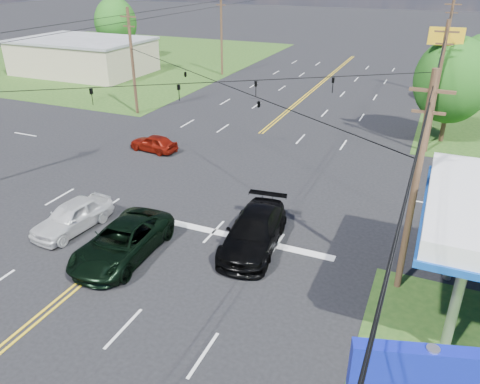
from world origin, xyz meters
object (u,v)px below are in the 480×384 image
at_px(retail_nw, 84,57).
at_px(pole_ne, 437,87).
at_px(suv_black, 254,232).
at_px(pole_nw, 132,61).
at_px(tree_far_l, 116,23).
at_px(pole_se, 415,186).
at_px(pole_left_far, 221,33).
at_px(pickup_white, 72,216).
at_px(pickup_dkgreen, 122,242).
at_px(pole_right_far, 446,46).
at_px(tree_right_a, 452,81).

distance_m(retail_nw, pole_ne, 45.02).
bearing_deg(pole_ne, suv_black, -111.87).
relative_size(pole_nw, tree_far_l, 1.09).
xyz_separation_m(pole_se, pole_left_far, (-26.00, 37.00, 0.25)).
relative_size(tree_far_l, pickup_white, 1.86).
distance_m(tree_far_l, pickup_white, 51.54).
relative_size(pole_left_far, pickup_dkgreen, 1.65).
relative_size(pole_nw, pole_right_far, 0.95).
bearing_deg(pole_right_far, pole_ne, -90.00).
bearing_deg(pole_ne, pickup_dkgreen, -120.98).
relative_size(pole_left_far, tree_far_l, 1.15).
height_order(pole_left_far, tree_far_l, pole_left_far).
height_order(pole_right_far, tree_far_l, pole_right_far).
relative_size(pole_ne, pickup_white, 2.03).
relative_size(retail_nw, tree_far_l, 1.83).
relative_size(pole_se, pole_left_far, 0.95).
distance_m(pole_se, pole_ne, 18.00).
height_order(pole_left_far, pole_right_far, same).
distance_m(pole_se, pole_right_far, 37.00).
relative_size(pole_nw, suv_black, 1.57).
bearing_deg(pickup_dkgreen, suv_black, 29.15).
bearing_deg(tree_far_l, pole_ne, -27.07).
distance_m(retail_nw, pole_se, 53.09).
height_order(pole_se, tree_far_l, pole_se).
bearing_deg(suv_black, pickup_dkgreen, -155.18).
bearing_deg(pole_ne, pole_nw, 180.00).
relative_size(pole_ne, tree_right_a, 1.16).
relative_size(retail_nw, pole_ne, 1.68).
distance_m(pole_right_far, tree_right_a, 16.03).
xyz_separation_m(tree_far_l, pickup_white, (28.50, -42.71, -4.40)).
distance_m(pole_nw, pickup_white, 22.27).
height_order(pole_nw, pole_left_far, pole_left_far).
distance_m(pole_se, pole_left_far, 45.22).
relative_size(tree_far_l, pickup_dkgreen, 1.44).
relative_size(retail_nw, pickup_white, 3.41).
xyz_separation_m(suv_black, pickup_white, (-9.48, -2.21, -0.08)).
xyz_separation_m(tree_right_a, pickup_white, (-17.50, -22.71, -4.07)).
height_order(tree_right_a, tree_far_l, tree_far_l).
bearing_deg(pole_ne, retail_nw, 163.18).
bearing_deg(pole_left_far, pickup_dkgreen, -71.27).
distance_m(pole_se, tree_far_l, 60.88).
xyz_separation_m(pole_ne, suv_black, (-7.02, -17.50, -4.04)).
bearing_deg(suv_black, retail_nw, 133.34).
bearing_deg(pole_se, retail_nw, 144.21).
xyz_separation_m(pole_se, pole_right_far, (0.00, 37.00, 0.25)).
bearing_deg(tree_right_a, tree_far_l, 156.50).
distance_m(retail_nw, pickup_dkgreen, 45.55).
distance_m(retail_nw, pickup_white, 42.12).
bearing_deg(pickup_dkgreen, retail_nw, 130.01).
relative_size(pole_left_far, pole_right_far, 1.00).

